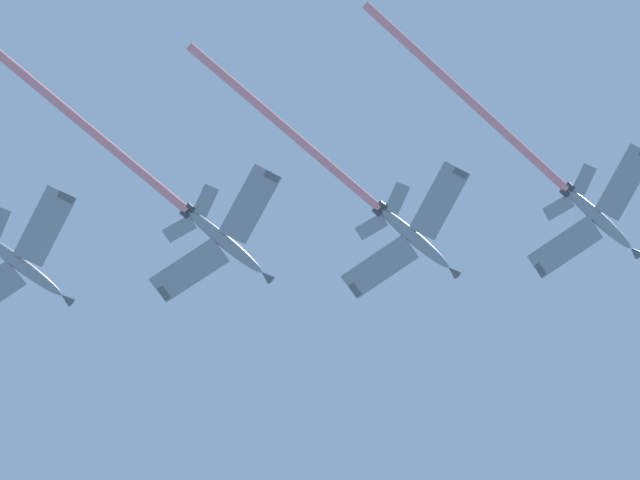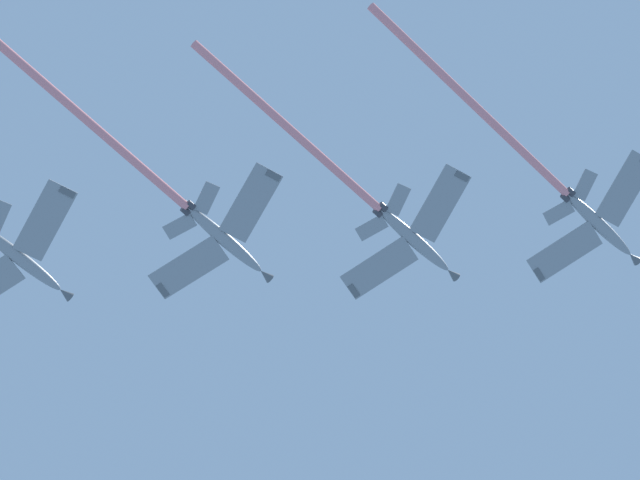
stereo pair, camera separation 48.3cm
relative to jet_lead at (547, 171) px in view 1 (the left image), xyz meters
The scene contains 3 objects.
jet_lead is the anchor object (origin of this frame).
jet_second 22.20m from the jet_lead, 80.01° to the left, with size 29.70×33.31×11.23m.
jet_third 45.89m from the jet_lead, 85.53° to the left, with size 33.04×36.46×12.52m.
Camera 1 is at (-28.47, 37.19, 1.64)m, focal length 70.94 mm.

